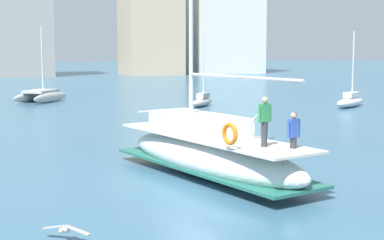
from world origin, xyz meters
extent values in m
plane|color=#38607A|center=(0.00, 0.00, 0.00)|extent=(400.00, 400.00, 0.00)
ellipsoid|color=silver|center=(0.46, 0.70, 0.70)|extent=(4.89, 9.89, 1.40)
cube|color=#236656|center=(0.46, 0.70, 0.39)|extent=(4.86, 9.71, 0.10)
cube|color=beige|center=(0.46, 0.70, 1.44)|extent=(4.57, 9.38, 0.08)
cube|color=silver|center=(0.27, 1.39, 1.83)|extent=(2.78, 4.61, 0.70)
cylinder|color=#B7B7BC|center=(0.91, -0.92, 3.60)|extent=(1.66, 5.58, 0.12)
cylinder|color=silver|center=(-0.72, 4.95, 1.95)|extent=(0.88, 0.30, 0.06)
torus|color=orange|center=(0.04, -2.16, 1.95)|extent=(0.32, 0.71, 0.70)
cylinder|color=#33333D|center=(1.24, -2.07, 1.88)|extent=(0.20, 0.20, 0.80)
cube|color=#338C4C|center=(1.24, -2.07, 2.56)|extent=(0.36, 0.28, 0.56)
sphere|color=tan|center=(1.24, -2.07, 2.95)|extent=(0.20, 0.20, 0.20)
cylinder|color=#338C4C|center=(1.02, -2.13, 2.51)|extent=(0.09, 0.09, 0.50)
cylinder|color=#338C4C|center=(1.45, -2.02, 2.51)|extent=(0.09, 0.09, 0.50)
cylinder|color=#33333D|center=(1.96, -2.62, 1.66)|extent=(0.20, 0.20, 0.35)
cube|color=#3351AD|center=(1.96, -2.62, 2.11)|extent=(0.36, 0.28, 0.56)
sphere|color=tan|center=(1.96, -2.62, 2.50)|extent=(0.20, 0.20, 0.20)
cylinder|color=#3351AD|center=(1.75, -2.68, 2.06)|extent=(0.09, 0.09, 0.50)
cylinder|color=#3351AD|center=(2.17, -2.56, 2.06)|extent=(0.09, 0.09, 0.50)
torus|color=silver|center=(1.17, -1.84, 2.10)|extent=(0.75, 0.26, 0.76)
ellipsoid|color=#B7B2A8|center=(8.85, 25.03, 0.32)|extent=(3.21, 3.67, 0.64)
cube|color=#B7B2A8|center=(8.98, 25.18, 0.84)|extent=(1.47, 1.61, 0.40)
cylinder|color=silver|center=(9.04, 25.26, 3.13)|extent=(0.11, 0.11, 4.97)
ellipsoid|color=silver|center=(19.69, 20.69, 0.38)|extent=(4.44, 3.57, 0.75)
cube|color=silver|center=(19.88, 20.82, 0.95)|extent=(1.93, 1.65, 0.40)
cylinder|color=silver|center=(19.98, 20.89, 3.35)|extent=(0.12, 0.12, 5.18)
ellipsoid|color=#B7B2A8|center=(-3.87, 33.59, 0.42)|extent=(3.49, 4.45, 0.83)
ellipsoid|color=#B7B2A8|center=(-2.32, 32.44, 0.42)|extent=(3.49, 4.45, 0.83)
cube|color=#B7B2A8|center=(-3.10, 33.02, 0.93)|extent=(3.23, 3.42, 0.24)
cylinder|color=silver|center=(-2.87, 33.33, 3.77)|extent=(0.13, 0.13, 5.43)
ellipsoid|color=silver|center=(-5.20, -4.77, 0.28)|extent=(0.37, 0.39, 0.16)
sphere|color=silver|center=(-5.32, -4.91, 0.31)|extent=(0.11, 0.11, 0.11)
cone|color=gold|center=(-5.36, -4.96, 0.30)|extent=(0.08, 0.08, 0.04)
cube|color=#9E9993|center=(-4.95, -4.99, 0.30)|extent=(0.57, 0.53, 0.16)
cube|color=#9E9993|center=(-5.44, -4.56, 0.30)|extent=(0.57, 0.53, 0.16)
cube|color=gray|center=(-2.68, 85.71, 11.43)|extent=(10.43, 12.42, 22.86)
cube|color=#C6AD8E|center=(19.91, 84.15, 12.12)|extent=(9.63, 12.09, 24.23)
cube|color=silver|center=(34.95, 86.38, 12.75)|extent=(13.23, 10.95, 25.49)
camera|label=1|loc=(-6.59, -18.23, 4.50)|focal=54.04mm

